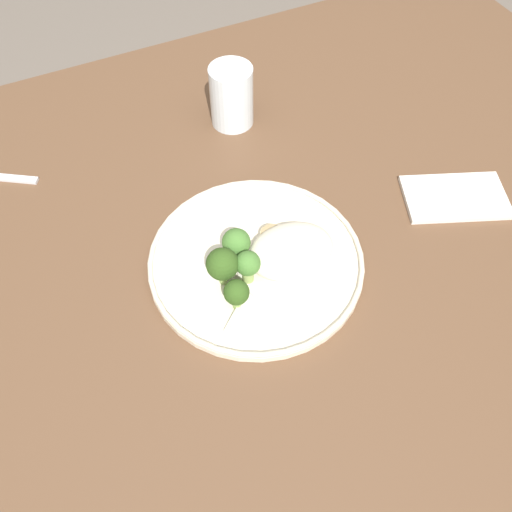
{
  "coord_description": "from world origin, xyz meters",
  "views": [
    {
      "loc": [
        0.23,
        0.44,
        1.35
      ],
      "look_at": [
        0.04,
        0.05,
        0.76
      ],
      "focal_mm": 38.89,
      "sensor_mm": 36.0,
      "label": 1
    }
  ],
  "objects_px": {
    "seared_scallop_half_hidden": "(275,263)",
    "seared_scallop_large_seared": "(294,265)",
    "broccoli_floret_rear_charred": "(236,293)",
    "broccoli_floret_beside_noodles": "(248,265)",
    "seared_scallop_tiny_bay": "(296,245)",
    "broccoli_floret_left_leaning": "(236,243)",
    "broccoli_floret_near_rim": "(222,265)",
    "seared_scallop_rear_pale": "(272,236)",
    "water_glass": "(232,100)",
    "folded_napkin": "(455,197)",
    "dinner_plate": "(256,261)"
  },
  "relations": [
    {
      "from": "seared_scallop_tiny_bay",
      "to": "broccoli_floret_near_rim",
      "type": "xyz_separation_m",
      "value": [
        0.11,
        0.0,
        0.03
      ]
    },
    {
      "from": "seared_scallop_large_seared",
      "to": "broccoli_floret_rear_charred",
      "type": "xyz_separation_m",
      "value": [
        0.09,
        0.02,
        0.02
      ]
    },
    {
      "from": "seared_scallop_half_hidden",
      "to": "seared_scallop_large_seared",
      "type": "bearing_deg",
      "value": 146.88
    },
    {
      "from": "seared_scallop_large_seared",
      "to": "broccoli_floret_beside_noodles",
      "type": "relative_size",
      "value": 0.6
    },
    {
      "from": "seared_scallop_rear_pale",
      "to": "water_glass",
      "type": "relative_size",
      "value": 0.31
    },
    {
      "from": "seared_scallop_large_seared",
      "to": "broccoli_floret_left_leaning",
      "type": "xyz_separation_m",
      "value": [
        0.06,
        -0.05,
        0.02
      ]
    },
    {
      "from": "dinner_plate",
      "to": "seared_scallop_half_hidden",
      "type": "height_order",
      "value": "seared_scallop_half_hidden"
    },
    {
      "from": "seared_scallop_rear_pale",
      "to": "broccoli_floret_rear_charred",
      "type": "bearing_deg",
      "value": 40.97
    },
    {
      "from": "seared_scallop_large_seared",
      "to": "broccoli_floret_beside_noodles",
      "type": "distance_m",
      "value": 0.07
    },
    {
      "from": "seared_scallop_rear_pale",
      "to": "broccoli_floret_left_leaning",
      "type": "relative_size",
      "value": 0.6
    },
    {
      "from": "seared_scallop_rear_pale",
      "to": "dinner_plate",
      "type": "bearing_deg",
      "value": 31.33
    },
    {
      "from": "broccoli_floret_near_rim",
      "to": "folded_napkin",
      "type": "distance_m",
      "value": 0.37
    },
    {
      "from": "broccoli_floret_rear_charred",
      "to": "seared_scallop_large_seared",
      "type": "bearing_deg",
      "value": -168.43
    },
    {
      "from": "seared_scallop_tiny_bay",
      "to": "seared_scallop_large_seared",
      "type": "relative_size",
      "value": 1.13
    },
    {
      "from": "seared_scallop_half_hidden",
      "to": "seared_scallop_large_seared",
      "type": "relative_size",
      "value": 0.85
    },
    {
      "from": "broccoli_floret_rear_charred",
      "to": "broccoli_floret_beside_noodles",
      "type": "height_order",
      "value": "broccoli_floret_beside_noodles"
    },
    {
      "from": "broccoli_floret_beside_noodles",
      "to": "seared_scallop_large_seared",
      "type": "bearing_deg",
      "value": 167.95
    },
    {
      "from": "broccoli_floret_near_rim",
      "to": "broccoli_floret_rear_charred",
      "type": "bearing_deg",
      "value": 90.12
    },
    {
      "from": "seared_scallop_tiny_bay",
      "to": "broccoli_floret_near_rim",
      "type": "height_order",
      "value": "broccoli_floret_near_rim"
    },
    {
      "from": "seared_scallop_tiny_bay",
      "to": "broccoli_floret_near_rim",
      "type": "relative_size",
      "value": 0.59
    },
    {
      "from": "folded_napkin",
      "to": "broccoli_floret_near_rim",
      "type": "bearing_deg",
      "value": -1.03
    },
    {
      "from": "dinner_plate",
      "to": "seared_scallop_rear_pale",
      "type": "bearing_deg",
      "value": -148.67
    },
    {
      "from": "water_glass",
      "to": "broccoli_floret_left_leaning",
      "type": "bearing_deg",
      "value": 67.05
    },
    {
      "from": "broccoli_floret_near_rim",
      "to": "broccoli_floret_left_leaning",
      "type": "height_order",
      "value": "broccoli_floret_near_rim"
    },
    {
      "from": "seared_scallop_half_hidden",
      "to": "seared_scallop_tiny_bay",
      "type": "height_order",
      "value": "same"
    },
    {
      "from": "seared_scallop_half_hidden",
      "to": "broccoli_floret_rear_charred",
      "type": "relative_size",
      "value": 0.55
    },
    {
      "from": "seared_scallop_large_seared",
      "to": "broccoli_floret_near_rim",
      "type": "height_order",
      "value": "broccoli_floret_near_rim"
    },
    {
      "from": "broccoli_floret_beside_noodles",
      "to": "water_glass",
      "type": "distance_m",
      "value": 0.33
    },
    {
      "from": "seared_scallop_large_seared",
      "to": "water_glass",
      "type": "distance_m",
      "value": 0.33
    },
    {
      "from": "seared_scallop_half_hidden",
      "to": "broccoli_floret_near_rim",
      "type": "distance_m",
      "value": 0.08
    },
    {
      "from": "dinner_plate",
      "to": "water_glass",
      "type": "distance_m",
      "value": 0.3
    },
    {
      "from": "broccoli_floret_left_leaning",
      "to": "seared_scallop_tiny_bay",
      "type": "bearing_deg",
      "value": 162.93
    },
    {
      "from": "broccoli_floret_near_rim",
      "to": "broccoli_floret_beside_noodles",
      "type": "bearing_deg",
      "value": 161.01
    },
    {
      "from": "dinner_plate",
      "to": "broccoli_floret_rear_charred",
      "type": "xyz_separation_m",
      "value": [
        0.05,
        0.05,
        0.03
      ]
    },
    {
      "from": "seared_scallop_tiny_bay",
      "to": "broccoli_floret_rear_charred",
      "type": "relative_size",
      "value": 0.73
    },
    {
      "from": "dinner_plate",
      "to": "seared_scallop_large_seared",
      "type": "bearing_deg",
      "value": 136.65
    },
    {
      "from": "seared_scallop_tiny_bay",
      "to": "water_glass",
      "type": "bearing_deg",
      "value": -97.14
    },
    {
      "from": "broccoli_floret_left_leaning",
      "to": "folded_napkin",
      "type": "height_order",
      "value": "broccoli_floret_left_leaning"
    },
    {
      "from": "dinner_plate",
      "to": "seared_scallop_rear_pale",
      "type": "relative_size",
      "value": 9.25
    },
    {
      "from": "broccoli_floret_rear_charred",
      "to": "broccoli_floret_beside_noodles",
      "type": "relative_size",
      "value": 0.94
    },
    {
      "from": "broccoli_floret_beside_noodles",
      "to": "broccoli_floret_rear_charred",
      "type": "bearing_deg",
      "value": 46.3
    },
    {
      "from": "seared_scallop_large_seared",
      "to": "broccoli_floret_rear_charred",
      "type": "bearing_deg",
      "value": 11.57
    },
    {
      "from": "seared_scallop_large_seared",
      "to": "seared_scallop_rear_pale",
      "type": "relative_size",
      "value": 1.01
    },
    {
      "from": "broccoli_floret_near_rim",
      "to": "broccoli_floret_beside_noodles",
      "type": "xyz_separation_m",
      "value": [
        -0.03,
        0.01,
        -0.01
      ]
    },
    {
      "from": "seared_scallop_half_hidden",
      "to": "broccoli_floret_rear_charred",
      "type": "distance_m",
      "value": 0.08
    },
    {
      "from": "seared_scallop_large_seared",
      "to": "water_glass",
      "type": "relative_size",
      "value": 0.31
    },
    {
      "from": "seared_scallop_tiny_bay",
      "to": "broccoli_floret_left_leaning",
      "type": "distance_m",
      "value": 0.08
    },
    {
      "from": "broccoli_floret_rear_charred",
      "to": "broccoli_floret_beside_noodles",
      "type": "bearing_deg",
      "value": -133.7
    },
    {
      "from": "broccoli_floret_near_rim",
      "to": "dinner_plate",
      "type": "bearing_deg",
      "value": -166.6
    },
    {
      "from": "broccoli_floret_rear_charred",
      "to": "seared_scallop_tiny_bay",
      "type": "bearing_deg",
      "value": -157.0
    }
  ]
}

